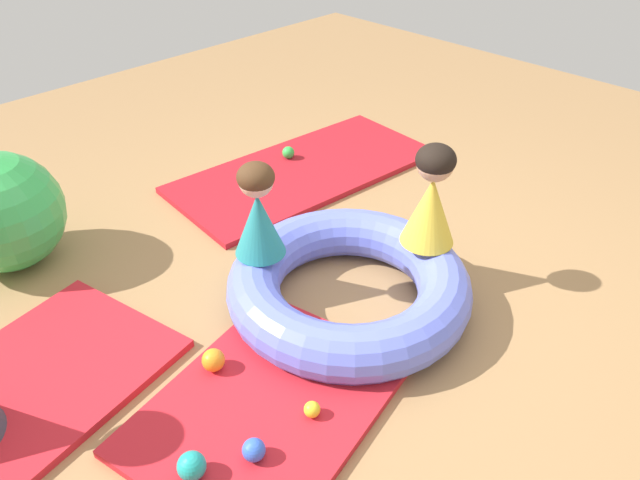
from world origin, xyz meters
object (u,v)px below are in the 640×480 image
Objects in this scene: child_in_yellow at (431,196)px; play_ball_blue at (254,450)px; child_in_teal at (258,211)px; play_ball_orange at (213,360)px; inflatable_cushion at (349,285)px; play_ball_green at (288,153)px; exercise_ball_large at (1,212)px; play_ball_yellow at (312,409)px; play_ball_teal at (192,466)px.

child_in_yellow reaches higher than play_ball_blue.
play_ball_orange is (-0.52, -0.28, -0.41)m from child_in_teal.
child_in_yellow is 5.23× the size of play_ball_orange.
inflatable_cushion is at bearing 163.74° from child_in_yellow.
inflatable_cushion is 14.02× the size of play_ball_green.
exercise_ball_large is at bearing 100.18° from play_ball_orange.
child_in_teal is at bearing 62.52° from play_ball_yellow.
child_in_teal is (-0.23, 0.38, 0.37)m from inflatable_cushion.
play_ball_teal is (-1.14, -0.27, -0.04)m from inflatable_cushion.
play_ball_green is at bearing 44.27° from play_ball_blue.
play_ball_teal is at bearing 167.01° from play_ball_yellow.
inflatable_cushion is 0.74m from play_ball_yellow.
play_ball_blue is at bearing -168.19° from child_in_yellow.
inflatable_cushion is 1.87× the size of exercise_ball_large.
exercise_ball_large is at bearing 101.25° from play_ball_yellow.
inflatable_cushion is at bearing -56.82° from exercise_ball_large.
child_in_yellow is 6.21× the size of play_ball_green.
play_ball_blue is at bearing -135.73° from play_ball_green.
play_ball_yellow is at bearing -164.91° from child_in_yellow.
play_ball_orange reaches higher than play_ball_yellow.
child_in_yellow is 0.84m from child_in_teal.
play_ball_orange is (-0.13, 0.49, 0.02)m from play_ball_yellow.
play_ball_teal reaches higher than play_ball_yellow.
play_ball_blue reaches higher than play_ball_yellow.
inflatable_cushion is 1.88m from exercise_ball_large.
child_in_teal is 4.81× the size of play_ball_orange.
play_ball_blue is 0.14× the size of exercise_ball_large.
child_in_teal reaches higher than play_ball_orange.
play_ball_orange is (-0.76, 0.10, -0.04)m from inflatable_cushion.
play_ball_orange is (0.17, 0.48, 0.01)m from play_ball_blue.
child_in_yellow is 7.85× the size of play_ball_yellow.
play_ball_blue is 1.05× the size of play_ball_green.
exercise_ball_large is (0.12, 1.83, 0.23)m from play_ball_teal.
play_ball_orange is 0.16× the size of exercise_ball_large.
play_ball_yellow is 0.52m from play_ball_teal.
play_ball_yellow is at bearing -148.72° from inflatable_cushion.
play_ball_orange is at bearing 44.53° from play_ball_teal.
play_ball_green is (1.60, 1.25, -0.01)m from play_ball_orange.
play_ball_blue is (-0.29, 0.01, 0.01)m from play_ball_yellow.
play_ball_orange reaches higher than play_ball_blue.
child_in_yellow is at bearing 12.94° from play_ball_yellow.
play_ball_orange is 1.50m from exercise_ball_large.
child_in_yellow reaches higher than play_ball_teal.
play_ball_green is (1.07, 0.97, -0.42)m from child_in_teal.
exercise_ball_large reaches higher than play_ball_teal.
inflatable_cushion is 11.11× the size of play_ball_teal.
play_ball_yellow is 0.50m from play_ball_orange.
play_ball_yellow is 0.30m from play_ball_blue.
play_ball_blue is at bearing 177.46° from play_ball_yellow.
play_ball_teal is 1.26× the size of play_ball_green.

